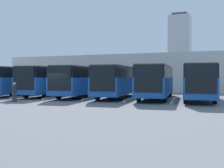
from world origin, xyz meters
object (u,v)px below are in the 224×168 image
(bus_0, at_px, (199,81))
(bus_5, at_px, (23,80))
(bus_1, at_px, (156,81))
(pedestrian, at_px, (14,92))
(bus_4, at_px, (52,80))
(bus_2, at_px, (119,80))
(bus_3, at_px, (83,80))

(bus_0, relative_size, bus_5, 1.00)
(bus_1, relative_size, pedestrian, 6.86)
(bus_0, height_order, bus_5, same)
(bus_0, bearing_deg, bus_1, -7.89)
(bus_0, xyz_separation_m, bus_4, (16.07, 0.24, 0.00))
(bus_0, xyz_separation_m, bus_2, (8.04, -0.10, 0.00))
(bus_0, distance_m, bus_2, 8.04)
(pedestrian, bearing_deg, bus_2, 6.97)
(bus_1, height_order, bus_4, same)
(bus_2, height_order, pedestrian, bus_2)
(bus_1, distance_m, bus_5, 16.08)
(pedestrian, bearing_deg, bus_4, 56.72)
(bus_3, xyz_separation_m, pedestrian, (2.53, 7.69, -0.90))
(bus_0, xyz_separation_m, bus_5, (20.09, 0.37, 0.00))
(bus_3, bearing_deg, bus_5, -6.59)
(bus_2, bearing_deg, bus_1, 172.59)
(bus_4, bearing_deg, bus_5, -5.04)
(bus_2, relative_size, bus_3, 1.00)
(bus_3, distance_m, bus_4, 4.02)
(bus_0, distance_m, bus_1, 4.02)
(bus_3, bearing_deg, pedestrian, 64.86)
(bus_1, bearing_deg, bus_0, 172.11)
(bus_1, bearing_deg, pedestrian, 30.47)
(bus_0, relative_size, bus_2, 1.00)
(bus_1, distance_m, bus_4, 12.06)
(bus_3, bearing_deg, bus_2, 179.13)
(pedestrian, bearing_deg, bus_3, 27.66)
(bus_2, bearing_deg, bus_4, -4.50)
(bus_0, distance_m, pedestrian, 16.66)
(bus_1, relative_size, bus_2, 1.00)
(bus_3, distance_m, pedestrian, 8.14)
(bus_4, height_order, pedestrian, bus_4)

